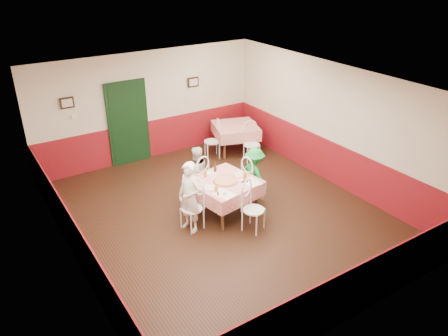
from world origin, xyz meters
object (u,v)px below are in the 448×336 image
chair_right (253,181)px  diner_right (254,174)px  glass_b (245,176)px  wallet (245,181)px  chair_left (192,209)px  pizza (225,181)px  chair_far (198,180)px  beer_bottle (215,167)px  chair_second_a (212,142)px  glass_c (205,173)px  chair_near (254,210)px  second_table (235,138)px  glass_a (216,189)px  diner_left (189,197)px  chair_second_b (252,145)px  main_table (224,197)px  diner_far (196,173)px

chair_right → diner_right: (0.05, 0.01, 0.15)m
glass_b → diner_right: diner_right is taller
wallet → chair_left: bearing=164.0°
glass_b → chair_left: bearing=179.1°
diner_right → pizza: bearing=99.0°
chair_far → pizza: (0.15, -0.88, 0.33)m
glass_b → beer_bottle: size_ratio=0.66×
chair_second_a → glass_c: chair_second_a is taller
chair_near → diner_right: (0.74, 0.99, 0.15)m
second_table → diner_right: 2.63m
chair_left → glass_a: 0.62m
glass_a → glass_c: 0.70m
chair_second_a → wallet: size_ratio=8.18×
diner_left → chair_second_b: bearing=107.6°
pizza → wallet: size_ratio=4.36×
chair_near → chair_right: bearing=30.4°
chair_right → main_table: bearing=93.9°
glass_b → glass_c: glass_b is taller
glass_a → glass_b: bearing=10.1°
chair_right → chair_near: size_ratio=1.00×
glass_a → diner_right: diner_right is taller
chair_second_b → diner_right: bearing=-106.4°
chair_second_a → diner_right: bearing=9.4°
chair_right → diner_far: diner_far is taller
second_table → diner_far: (-2.15, -1.64, 0.23)m
main_table → chair_left: 0.85m
chair_second_a → glass_a: chair_second_a is taller
chair_right → chair_second_b: size_ratio=1.00×
chair_far → main_table: bearing=86.2°
main_table → chair_right: 0.85m
main_table → diner_right: size_ratio=1.01×
glass_b → diner_left: bearing=179.5°
main_table → pizza: size_ratio=2.54×
pizza → glass_c: (-0.22, 0.42, 0.05)m
chair_far → glass_b: (0.55, -1.00, 0.38)m
chair_right → diner_far: (-0.99, 0.74, 0.16)m
chair_second_b → beer_bottle: beer_bottle is taller
chair_near → glass_b: size_ratio=6.02×
glass_b → glass_c: bearing=138.6°
wallet → diner_right: size_ratio=0.09×
second_table → chair_near: size_ratio=1.24×
chair_second_a → beer_bottle: bearing=-11.7°
chair_second_b → pizza: 2.71m
chair_second_a → wallet: (-0.92, -2.80, 0.32)m
chair_left → chair_near: bearing=44.6°
chair_left → chair_second_a: same height
chair_right → diner_far: 1.25m
beer_bottle → diner_right: (0.83, -0.28, -0.27)m
second_table → glass_b: bearing=-120.6°
chair_near → glass_c: bearing=82.1°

